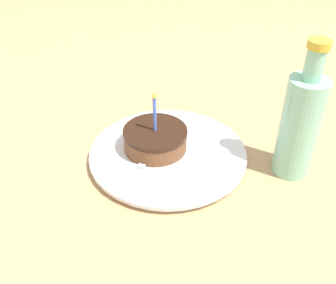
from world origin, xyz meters
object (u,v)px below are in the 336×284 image
object	(u,v)px
plate	(168,154)
bottle	(300,124)
cake_slice	(155,139)
fork	(151,134)

from	to	relation	value
plate	bottle	bearing A→B (deg)	-75.25
plate	bottle	world-z (taller)	bottle
cake_slice	bottle	distance (m)	0.24
fork	bottle	distance (m)	0.26
plate	bottle	distance (m)	0.23
plate	cake_slice	bearing A→B (deg)	91.86
fork	plate	bearing A→B (deg)	-123.46
bottle	cake_slice	bearing A→B (deg)	103.45
plate	fork	bearing A→B (deg)	56.54
plate	fork	distance (m)	0.06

